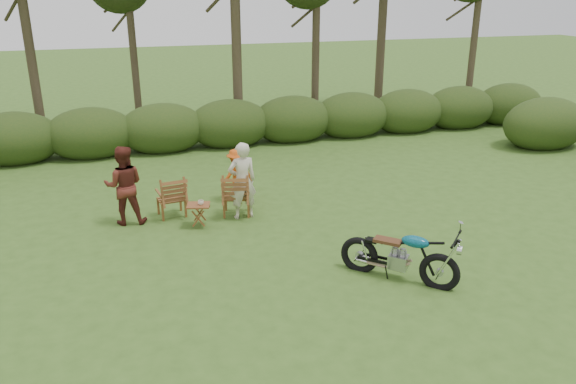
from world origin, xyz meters
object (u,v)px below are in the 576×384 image
object	(u,v)px
motorcycle	(397,278)
side_table	(199,215)
adult_a	(243,217)
child	(238,200)
lawn_chair_left	(172,216)
adult_b	(128,223)
lawn_chair_right	(237,214)
cup	(201,203)

from	to	relation	value
motorcycle	side_table	size ratio (longest dim) A/B	3.98
adult_a	child	distance (m)	1.01
lawn_chair_left	adult_b	size ratio (longest dim) A/B	0.55
motorcycle	lawn_chair_left	world-z (taller)	motorcycle
side_table	child	world-z (taller)	child
motorcycle	adult_b	world-z (taller)	adult_b
motorcycle	adult_a	bearing A→B (deg)	163.45
adult_b	side_table	bearing A→B (deg)	162.49
lawn_chair_right	lawn_chair_left	xyz separation A→B (m)	(-1.33, 0.33, 0.00)
side_table	adult_b	world-z (taller)	adult_b
motorcycle	lawn_chair_right	size ratio (longest dim) A/B	2.03
adult_b	child	xyz separation A→B (m)	(2.43, 0.58, 0.00)
lawn_chair_left	side_table	xyz separation A→B (m)	(0.46, -0.74, 0.24)
child	adult_a	bearing A→B (deg)	67.04
lawn_chair_right	lawn_chair_left	distance (m)	1.37
cup	child	bearing A→B (deg)	50.88
lawn_chair_left	side_table	world-z (taller)	side_table
lawn_chair_right	adult_a	xyz separation A→B (m)	(0.08, -0.21, 0.00)
motorcycle	cup	size ratio (longest dim) A/B	16.49
lawn_chair_right	adult_a	distance (m)	0.22
lawn_chair_right	adult_b	bearing A→B (deg)	10.23
cup	adult_b	size ratio (longest dim) A/B	0.07
side_table	adult_b	distance (m)	1.53
lawn_chair_left	child	xyz separation A→B (m)	(1.52, 0.47, 0.00)
side_table	child	size ratio (longest dim) A/B	0.39
adult_a	child	world-z (taller)	adult_a
lawn_chair_right	side_table	size ratio (longest dim) A/B	1.96
cup	adult_a	distance (m)	1.07
motorcycle	lawn_chair_left	xyz separation A→B (m)	(-3.27, 3.85, 0.00)
side_table	adult_a	xyz separation A→B (m)	(0.95, 0.20, -0.24)
cup	motorcycle	bearing A→B (deg)	-48.22
adult_b	child	world-z (taller)	adult_b
lawn_chair_left	adult_a	world-z (taller)	adult_a
lawn_chair_left	cup	world-z (taller)	cup
lawn_chair_left	child	size ratio (longest dim) A/B	0.74
motorcycle	side_table	xyz separation A→B (m)	(-2.81, 3.11, 0.24)
motorcycle	adult_a	xyz separation A→B (m)	(-1.85, 3.32, 0.00)
side_table	adult_a	world-z (taller)	adult_a
lawn_chair_right	cup	world-z (taller)	cup
lawn_chair_right	adult_b	world-z (taller)	adult_b
lawn_chair_left	motorcycle	bearing A→B (deg)	122.18
motorcycle	child	distance (m)	4.67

